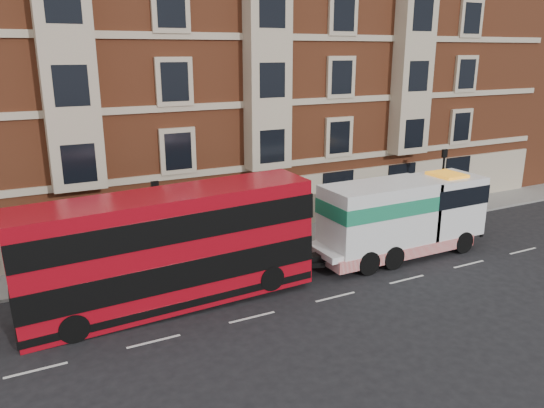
# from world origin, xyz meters

# --- Properties ---
(ground) EXTENTS (120.00, 120.00, 0.00)m
(ground) POSITION_xyz_m (0.00, 0.00, 0.00)
(ground) COLOR black
(ground) RESTS_ON ground
(sidewalk) EXTENTS (90.00, 3.00, 0.15)m
(sidewalk) POSITION_xyz_m (0.00, 7.50, 0.07)
(sidewalk) COLOR slate
(sidewalk) RESTS_ON ground
(victorian_terrace) EXTENTS (45.00, 12.00, 20.40)m
(victorian_terrace) POSITION_xyz_m (0.50, 15.00, 10.07)
(victorian_terrace) COLOR brown
(victorian_terrace) RESTS_ON ground
(lamp_post_west) EXTENTS (0.35, 0.15, 4.35)m
(lamp_post_west) POSITION_xyz_m (-6.00, 6.20, 2.68)
(lamp_post_west) COLOR black
(lamp_post_west) RESTS_ON sidewalk
(lamp_post_east) EXTENTS (0.35, 0.15, 4.35)m
(lamp_post_east) POSITION_xyz_m (12.00, 6.20, 2.68)
(lamp_post_east) COLOR black
(lamp_post_east) RESTS_ON sidewalk
(double_decker_bus) EXTENTS (11.99, 2.75, 4.86)m
(double_decker_bus) POSITION_xyz_m (-6.50, 2.56, 2.57)
(double_decker_bus) COLOR #A30915
(double_decker_bus) RESTS_ON ground
(tow_truck) EXTENTS (9.60, 2.84, 4.00)m
(tow_truck) POSITION_xyz_m (5.56, 2.56, 2.12)
(tow_truck) COLOR white
(tow_truck) RESTS_ON ground
(pedestrian) EXTENTS (0.69, 0.45, 1.88)m
(pedestrian) POSITION_xyz_m (-7.59, 6.26, 1.09)
(pedestrian) COLOR #1B1D37
(pedestrian) RESTS_ON sidewalk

